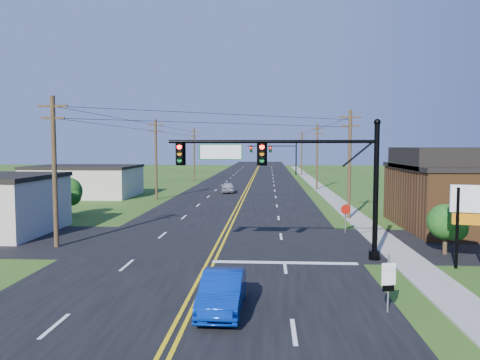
# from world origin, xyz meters

# --- Properties ---
(ground) EXTENTS (260.00, 260.00, 0.00)m
(ground) POSITION_xyz_m (0.00, 0.00, 0.00)
(ground) COLOR #274714
(ground) RESTS_ON ground
(road_main) EXTENTS (16.00, 220.00, 0.04)m
(road_main) POSITION_xyz_m (0.00, 50.00, 0.02)
(road_main) COLOR black
(road_main) RESTS_ON ground
(road_cross) EXTENTS (70.00, 10.00, 0.04)m
(road_cross) POSITION_xyz_m (0.00, 12.00, 0.02)
(road_cross) COLOR black
(road_cross) RESTS_ON ground
(sidewalk) EXTENTS (2.00, 160.00, 0.08)m
(sidewalk) POSITION_xyz_m (10.50, 40.00, 0.04)
(sidewalk) COLOR gray
(sidewalk) RESTS_ON ground
(signal_mast_main) EXTENTS (11.30, 0.60, 7.48)m
(signal_mast_main) POSITION_xyz_m (4.34, 8.00, 4.75)
(signal_mast_main) COLOR black
(signal_mast_main) RESTS_ON ground
(signal_mast_far) EXTENTS (10.98, 0.60, 7.48)m
(signal_mast_far) POSITION_xyz_m (4.44, 80.00, 4.55)
(signal_mast_far) COLOR black
(signal_mast_far) RESTS_ON ground
(cream_bldg_far) EXTENTS (12.20, 9.20, 3.70)m
(cream_bldg_far) POSITION_xyz_m (-19.00, 38.00, 1.86)
(cream_bldg_far) COLOR beige
(cream_bldg_far) RESTS_ON ground
(utility_pole_left_a) EXTENTS (1.80, 0.28, 9.00)m
(utility_pole_left_a) POSITION_xyz_m (-9.50, 10.00, 4.72)
(utility_pole_left_a) COLOR #382719
(utility_pole_left_a) RESTS_ON ground
(utility_pole_left_b) EXTENTS (1.80, 0.28, 9.00)m
(utility_pole_left_b) POSITION_xyz_m (-9.50, 35.00, 4.72)
(utility_pole_left_b) COLOR #382719
(utility_pole_left_b) RESTS_ON ground
(utility_pole_left_c) EXTENTS (1.80, 0.28, 9.00)m
(utility_pole_left_c) POSITION_xyz_m (-9.50, 62.00, 4.72)
(utility_pole_left_c) COLOR #382719
(utility_pole_left_c) RESTS_ON ground
(utility_pole_right_a) EXTENTS (1.80, 0.28, 9.00)m
(utility_pole_right_a) POSITION_xyz_m (9.80, 22.00, 4.72)
(utility_pole_right_a) COLOR #382719
(utility_pole_right_a) RESTS_ON ground
(utility_pole_right_b) EXTENTS (1.80, 0.28, 9.00)m
(utility_pole_right_b) POSITION_xyz_m (9.80, 48.00, 4.72)
(utility_pole_right_b) COLOR #382719
(utility_pole_right_b) RESTS_ON ground
(utility_pole_right_c) EXTENTS (1.80, 0.28, 9.00)m
(utility_pole_right_c) POSITION_xyz_m (9.80, 78.00, 4.72)
(utility_pole_right_c) COLOR #382719
(utility_pole_right_c) RESTS_ON ground
(tree_right_back) EXTENTS (3.00, 3.00, 4.10)m
(tree_right_back) POSITION_xyz_m (16.00, 26.00, 2.60)
(tree_right_back) COLOR #382719
(tree_right_back) RESTS_ON ground
(shrub_corner) EXTENTS (2.00, 2.00, 2.86)m
(shrub_corner) POSITION_xyz_m (13.00, 9.50, 1.85)
(shrub_corner) COLOR #382719
(shrub_corner) RESTS_ON ground
(tree_left) EXTENTS (2.40, 2.40, 3.37)m
(tree_left) POSITION_xyz_m (-14.00, 22.00, 2.16)
(tree_left) COLOR #382719
(tree_left) RESTS_ON ground
(blue_car) EXTENTS (1.56, 4.30, 1.41)m
(blue_car) POSITION_xyz_m (1.48, -0.17, 0.70)
(blue_car) COLOR #072B9A
(blue_car) RESTS_ON ground
(distant_car) EXTENTS (2.07, 4.21, 1.38)m
(distant_car) POSITION_xyz_m (-2.09, 42.93, 0.69)
(distant_car) COLOR silver
(distant_car) RESTS_ON ground
(route_sign) EXTENTS (0.53, 0.15, 2.16)m
(route_sign) POSITION_xyz_m (7.50, -0.02, 1.26)
(route_sign) COLOR slate
(route_sign) RESTS_ON ground
(stop_sign) EXTENTS (0.71, 0.25, 2.05)m
(stop_sign) POSITION_xyz_m (8.50, 15.64, 1.47)
(stop_sign) COLOR slate
(stop_sign) RESTS_ON ground
(pylon_sign) EXTENTS (2.03, 0.74, 4.15)m
(pylon_sign) POSITION_xyz_m (13.15, 6.56, 3.03)
(pylon_sign) COLOR black
(pylon_sign) RESTS_ON ground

